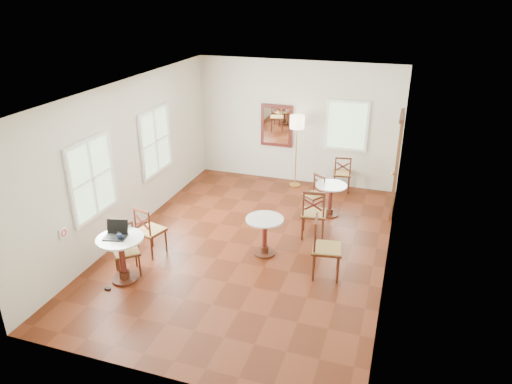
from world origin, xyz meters
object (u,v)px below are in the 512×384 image
chair_mid_a (313,213)px  navy_mug (120,236)px  chair_back_a (342,173)px  cafe_table_back (331,196)px  chair_near_a (150,230)px  cafe_table_near (122,254)px  cafe_table_mid (265,232)px  chair_back_b (314,194)px  laptop (116,233)px  power_adapter (108,289)px  chair_mid_b (325,248)px  chair_near_b (126,250)px  mouse (119,236)px  floor_lamp (297,127)px  water_glass (118,236)px

chair_mid_a → navy_mug: 3.68m
navy_mug → chair_back_a: bearing=60.1°
cafe_table_back → chair_near_a: 3.89m
cafe_table_near → cafe_table_mid: bearing=37.9°
chair_back_b → chair_mid_a: bearing=-44.9°
chair_near_a → chair_back_b: chair_near_a is taller
laptop → power_adapter: 0.94m
cafe_table_back → navy_mug: (-2.83, -3.57, 0.42)m
chair_mid_b → laptop: (-3.25, -1.16, 0.34)m
cafe_table_near → chair_near_b: size_ratio=0.90×
mouse → chair_mid_b: bearing=4.2°
navy_mug → power_adapter: navy_mug is taller
cafe_table_mid → chair_back_b: size_ratio=0.89×
floor_lamp → laptop: floor_lamp is taller
chair_mid_a → chair_mid_b: bearing=102.0°
laptop → cafe_table_near: bearing=-37.3°
cafe_table_mid → navy_mug: 2.56m
cafe_table_back → laptop: 4.59m
cafe_table_mid → laptop: size_ratio=1.80×
cafe_table_back → laptop: size_ratio=1.74×
chair_near_a → chair_mid_a: 3.13m
cafe_table_near → chair_back_a: chair_back_a is taller
cafe_table_back → mouse: (-2.89, -3.52, 0.39)m
chair_back_a → mouse: size_ratio=8.64×
mouse → water_glass: (0.03, -0.05, 0.04)m
mouse → water_glass: bearing=-75.2°
chair_near_a → laptop: size_ratio=2.38×
cafe_table_mid → navy_mug: (-1.97, -1.58, 0.40)m
chair_near_b → chair_mid_b: size_ratio=0.83×
chair_back_a → power_adapter: size_ratio=9.87×
cafe_table_near → cafe_table_back: bearing=51.1°
chair_mid_b → floor_lamp: size_ratio=0.61×
floor_lamp → navy_mug: (-1.73, -4.94, -0.65)m
mouse → navy_mug: bearing=-59.0°
cafe_table_near → chair_near_b: bearing=105.9°
floor_lamp → mouse: 5.24m
chair_mid_b → chair_back_b: size_ratio=1.31×
cafe_table_mid → mouse: bearing=-142.9°
laptop → chair_near_b: bearing=71.5°
chair_mid_b → chair_back_a: bearing=-4.0°
cafe_table_near → chair_mid_a: bearing=42.4°
floor_lamp → chair_mid_b: bearing=-69.0°
chair_mid_a → power_adapter: bearing=36.9°
chair_near_b → chair_near_a: bearing=43.0°
chair_mid_b → laptop: bearing=101.3°
chair_mid_b → floor_lamp: bearing=12.6°
chair_back_b → cafe_table_back: bearing=25.2°
cafe_table_back → power_adapter: bearing=-127.5°
chair_mid_a → laptop: size_ratio=2.54×
chair_near_b → chair_mid_b: bearing=-25.3°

